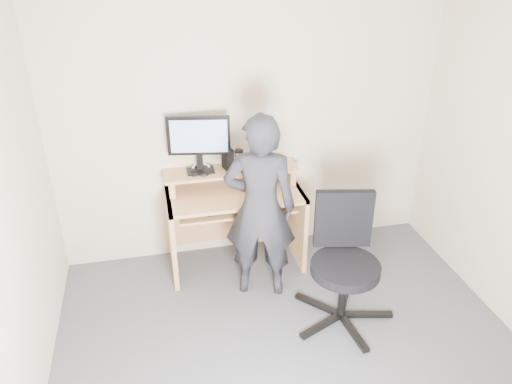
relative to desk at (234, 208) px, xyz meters
name	(u,v)px	position (x,y,z in m)	size (l,w,h in m)	color
ground	(302,376)	(0.20, -1.53, -0.55)	(3.50, 3.50, 0.00)	#4D4D52
back_wall	(249,126)	(0.20, 0.22, 0.70)	(3.50, 0.02, 2.50)	#BAAC94
ceiling	(324,1)	(0.20, -1.53, 1.95)	(3.50, 3.50, 0.02)	white
desk	(234,208)	(0.00, 0.00, 0.00)	(1.20, 0.60, 0.91)	tan
monitor	(199,139)	(-0.27, 0.08, 0.67)	(0.54, 0.15, 0.51)	black
external_drive	(228,158)	(-0.03, 0.09, 0.46)	(0.07, 0.13, 0.20)	black
travel_mug	(239,161)	(0.07, 0.05, 0.45)	(0.08, 0.08, 0.17)	#B3B3B8
smartphone	(250,170)	(0.16, 0.01, 0.37)	(0.07, 0.13, 0.01)	black
charger	(194,174)	(-0.34, 0.01, 0.38)	(0.04, 0.04, 0.04)	black
headphones	(201,168)	(-0.26, 0.15, 0.37)	(0.16, 0.16, 0.02)	silver
keyboard	(231,207)	(-0.05, -0.17, 0.12)	(0.46, 0.18, 0.03)	black
mouse	(263,193)	(0.24, -0.18, 0.22)	(0.10, 0.06, 0.04)	black
office_chair	(344,256)	(0.70, -0.95, 0.01)	(0.81, 0.80, 1.02)	black
person	(260,208)	(0.13, -0.50, 0.26)	(0.59, 0.39, 1.62)	black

